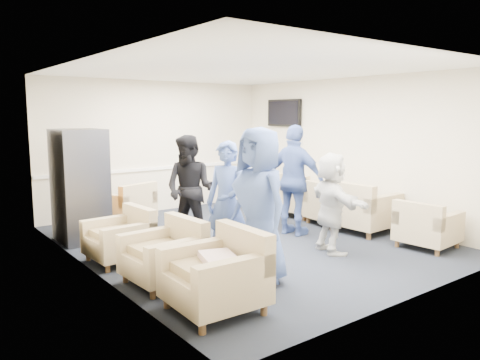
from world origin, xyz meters
TOP-DOWN VIEW (x-y plane):
  - floor at (0.00, 0.00)m, footprint 6.00×6.00m
  - ceiling at (0.00, 0.00)m, footprint 6.00×6.00m
  - back_wall at (0.00, 3.00)m, footprint 5.00×0.02m
  - front_wall at (0.00, -3.00)m, footprint 5.00×0.02m
  - left_wall at (-2.50, 0.00)m, footprint 0.02×6.00m
  - right_wall at (2.50, 0.00)m, footprint 0.02×6.00m
  - chair_rail at (0.00, 2.98)m, footprint 4.98×0.04m
  - tv at (2.44, 1.80)m, footprint 0.10×1.00m
  - armchair_left_near at (-1.87, -1.98)m, footprint 0.92×0.92m
  - armchair_left_mid at (-1.92, -0.94)m, footprint 0.86×0.86m
  - armchair_left_far at (-2.01, 0.19)m, footprint 0.82×0.82m
  - armchair_right_near at (1.91, -1.99)m, footprint 0.84×0.84m
  - armchair_right_midnear at (1.93, -0.77)m, footprint 0.97×0.97m
  - armchair_right_midfar at (1.94, -0.11)m, footprint 0.93×0.93m
  - armchair_right_far at (2.01, 0.86)m, footprint 1.04×1.04m
  - armchair_corner at (-1.03, 2.22)m, footprint 1.04×1.04m
  - vending_machine at (-2.09, 1.61)m, footprint 0.73×0.85m
  - backpack at (-1.36, -0.83)m, footprint 0.29×0.22m
  - pillow at (-1.89, -1.98)m, footprint 0.44×0.51m
  - person_front_left at (-1.00, -1.55)m, footprint 0.62×0.93m
  - person_mid_left at (-0.92, -0.79)m, footprint 0.63×0.73m
  - person_back_left at (-0.76, 0.45)m, footprint 0.98×1.04m
  - person_back_right at (0.82, 0.66)m, footprint 0.83×1.17m
  - person_mid_right at (0.89, -0.19)m, footprint 0.70×1.16m
  - person_front_right at (0.60, -1.26)m, footprint 0.86×1.44m

SIDE VIEW (x-z plane):
  - floor at x=0.00m, z-range 0.00..0.00m
  - backpack at x=-1.36m, z-range 0.01..0.46m
  - armchair_right_near at x=1.91m, z-range 0.00..0.62m
  - armchair_left_far at x=-2.01m, z-range 0.00..0.62m
  - armchair_left_mid at x=-1.92m, z-range 0.00..0.65m
  - armchair_corner at x=-1.03m, z-range 0.00..0.66m
  - armchair_right_midfar at x=1.94m, z-range 0.00..0.68m
  - armchair_left_near at x=-1.87m, z-range 0.00..0.71m
  - armchair_right_far at x=2.01m, z-range 0.00..0.73m
  - armchair_right_midnear at x=1.93m, z-range 0.00..0.75m
  - pillow at x=-1.89m, z-range 0.47..0.60m
  - person_front_right at x=0.60m, z-range 0.00..1.48m
  - person_back_right at x=0.82m, z-range 0.00..1.65m
  - person_mid_left at x=-0.92m, z-range 0.00..1.67m
  - person_back_left at x=-0.76m, z-range 0.00..1.70m
  - vending_machine at x=-2.09m, z-range 0.00..1.79m
  - chair_rail at x=0.00m, z-range 0.87..0.93m
  - person_mid_right at x=0.89m, z-range 0.00..1.85m
  - person_front_left at x=-1.00m, z-range 0.00..1.87m
  - back_wall at x=0.00m, z-range 0.00..2.70m
  - front_wall at x=0.00m, z-range 0.00..2.70m
  - left_wall at x=-2.50m, z-range 0.00..2.70m
  - right_wall at x=2.50m, z-range 0.00..2.70m
  - tv at x=2.44m, z-range 1.76..2.34m
  - ceiling at x=0.00m, z-range 2.70..2.70m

